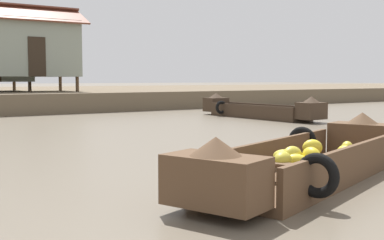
% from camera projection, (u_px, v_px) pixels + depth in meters
% --- Properties ---
extents(ground_plane, '(300.00, 300.00, 0.00)m').
position_uv_depth(ground_plane, '(116.00, 143.00, 11.49)').
color(ground_plane, '#665B4C').
extents(banana_boat, '(5.43, 2.82, 0.86)m').
position_uv_depth(banana_boat, '(307.00, 160.00, 7.25)').
color(banana_boat, brown).
rests_on(banana_boat, ground).
extents(fishing_skiff_distant, '(1.80, 5.78, 0.88)m').
position_uv_depth(fishing_skiff_distant, '(258.00, 110.00, 18.89)').
color(fishing_skiff_distant, '#3D2D21').
rests_on(fishing_skiff_distant, ground).
extents(stilt_house_mid_right, '(5.07, 3.25, 4.12)m').
position_uv_depth(stilt_house_mid_right, '(28.00, 47.00, 24.10)').
color(stilt_house_mid_right, '#4C3826').
rests_on(stilt_house_mid_right, riverbank_strip).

